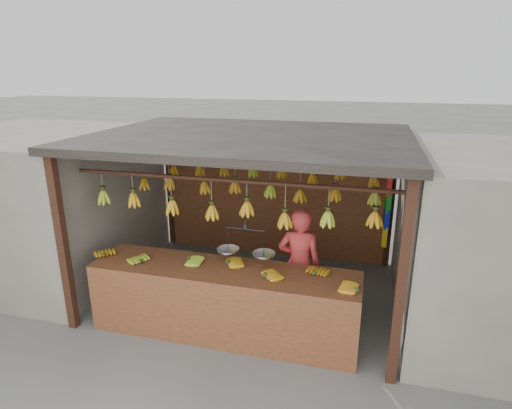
% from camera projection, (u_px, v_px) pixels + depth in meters
% --- Properties ---
extents(ground, '(80.00, 80.00, 0.00)m').
position_uv_depth(ground, '(251.00, 291.00, 6.54)').
color(ground, '#5B5B57').
extents(stall, '(4.30, 3.30, 2.40)m').
position_uv_depth(stall, '(257.00, 160.00, 6.24)').
color(stall, black).
rests_on(stall, ground).
extents(neighbor_left, '(3.00, 3.00, 2.30)m').
position_uv_depth(neighbor_left, '(42.00, 201.00, 7.08)').
color(neighbor_left, slate).
rests_on(neighbor_left, ground).
extents(counter, '(3.48, 0.76, 0.96)m').
position_uv_depth(counter, '(221.00, 288.00, 5.20)').
color(counter, brown).
rests_on(counter, ground).
extents(hanging_bananas, '(3.58, 2.25, 0.39)m').
position_uv_depth(hanging_bananas, '(251.00, 189.00, 6.05)').
color(hanging_bananas, '#92A523').
rests_on(hanging_bananas, ground).
extents(balance_scale, '(0.73, 0.28, 0.90)m').
position_uv_depth(balance_scale, '(246.00, 248.00, 5.21)').
color(balance_scale, black).
rests_on(balance_scale, ground).
extents(vendor, '(0.60, 0.42, 1.55)m').
position_uv_depth(vendor, '(299.00, 264.00, 5.66)').
color(vendor, '#BF3333').
rests_on(vendor, ground).
extents(bag_bundles, '(0.08, 0.26, 1.20)m').
position_uv_depth(bag_bundles, '(387.00, 210.00, 6.98)').
color(bag_bundles, red).
rests_on(bag_bundles, ground).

